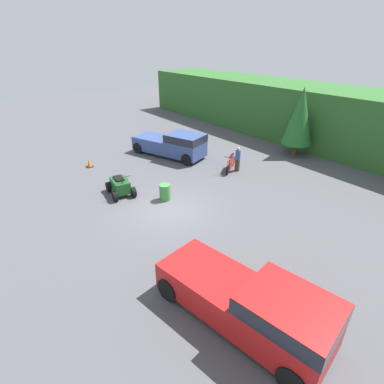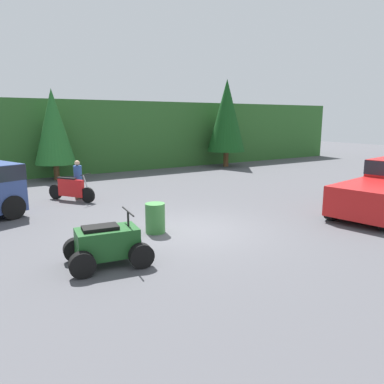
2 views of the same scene
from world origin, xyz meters
The scene contains 8 objects.
ground_plane centered at (0.00, 0.00, 0.00)m, with size 80.00×80.00×0.00m, color #4C4C51.
hillside_backdrop centered at (0.00, 16.00, 2.19)m, with size 44.00×6.00×4.39m.
tree_left centered at (-1.16, 11.93, 2.87)m, with size 2.15×2.15×4.88m.
tree_mid_left centered at (10.22, 11.57, 3.48)m, with size 2.61×2.61×5.92m.
dirt_bike centered at (-1.94, 6.10, 0.48)m, with size 1.37×1.95×1.16m.
quad_atv centered at (-3.08, -1.19, 0.48)m, with size 2.01×1.48×1.23m.
rider_person centered at (-1.56, 6.35, 0.88)m, with size 0.41×0.41×1.61m.
steel_barrel centered at (-1.03, 0.41, 0.44)m, with size 0.58×0.58×0.88m.
Camera 2 is at (-5.84, -9.10, 3.31)m, focal length 35.00 mm.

